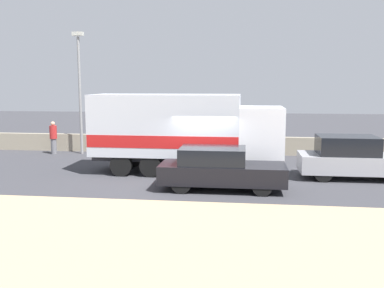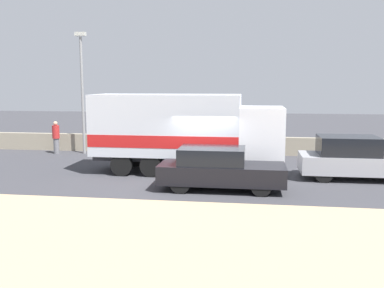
{
  "view_description": "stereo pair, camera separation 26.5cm",
  "coord_description": "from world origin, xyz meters",
  "px_view_note": "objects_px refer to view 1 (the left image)",
  "views": [
    {
      "loc": [
        1.57,
        -15.3,
        3.75
      ],
      "look_at": [
        -0.48,
        1.0,
        1.43
      ],
      "focal_mm": 40.0,
      "sensor_mm": 36.0,
      "label": 1
    },
    {
      "loc": [
        1.84,
        -15.27,
        3.75
      ],
      "look_at": [
        -0.48,
        1.0,
        1.43
      ],
      "focal_mm": 40.0,
      "sensor_mm": 36.0,
      "label": 2
    }
  ],
  "objects_px": {
    "street_lamp": "(80,84)",
    "pedestrian": "(53,137)",
    "car_hatchback": "(220,169)",
    "box_truck": "(183,130)",
    "car_sedan_second": "(353,158)"
  },
  "relations": [
    {
      "from": "street_lamp",
      "to": "pedestrian",
      "type": "relative_size",
      "value": 3.66
    },
    {
      "from": "car_hatchback",
      "to": "box_truck",
      "type": "bearing_deg",
      "value": 122.18
    },
    {
      "from": "box_truck",
      "to": "car_sedan_second",
      "type": "bearing_deg",
      "value": -2.6
    },
    {
      "from": "pedestrian",
      "to": "box_truck",
      "type": "bearing_deg",
      "value": -27.27
    },
    {
      "from": "street_lamp",
      "to": "box_truck",
      "type": "distance_m",
      "value": 7.69
    },
    {
      "from": "box_truck",
      "to": "pedestrian",
      "type": "xyz_separation_m",
      "value": [
        -7.59,
        3.91,
        -0.9
      ]
    },
    {
      "from": "car_hatchback",
      "to": "pedestrian",
      "type": "height_order",
      "value": "pedestrian"
    },
    {
      "from": "street_lamp",
      "to": "car_sedan_second",
      "type": "xyz_separation_m",
      "value": [
        12.99,
        -4.52,
        -2.92
      ]
    },
    {
      "from": "street_lamp",
      "to": "car_hatchback",
      "type": "relative_size",
      "value": 1.45
    },
    {
      "from": "street_lamp",
      "to": "pedestrian",
      "type": "xyz_separation_m",
      "value": [
        -1.45,
        -0.3,
        -2.84
      ]
    },
    {
      "from": "car_sedan_second",
      "to": "box_truck",
      "type": "bearing_deg",
      "value": 177.4
    },
    {
      "from": "car_hatchback",
      "to": "car_sedan_second",
      "type": "distance_m",
      "value": 5.67
    },
    {
      "from": "car_hatchback",
      "to": "car_sedan_second",
      "type": "relative_size",
      "value": 1.02
    },
    {
      "from": "car_hatchback",
      "to": "street_lamp",
      "type": "bearing_deg",
      "value": 138.51
    },
    {
      "from": "box_truck",
      "to": "car_hatchback",
      "type": "xyz_separation_m",
      "value": [
        1.72,
        -2.74,
        -1.05
      ]
    }
  ]
}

